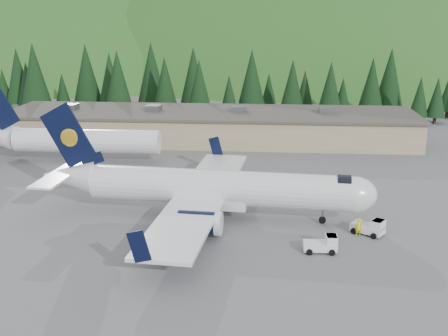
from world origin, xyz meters
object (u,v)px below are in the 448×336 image
(airliner, at_px, (210,188))
(baggage_tug_a, at_px, (323,244))
(ramp_worker, at_px, (358,227))
(second_airliner, at_px, (68,140))
(terminal_building, at_px, (210,125))
(baggage_tug_b, at_px, (370,227))

(airliner, bearing_deg, baggage_tug_a, -30.92)
(baggage_tug_a, bearing_deg, airliner, 142.54)
(airliner, bearing_deg, ramp_worker, -10.27)
(airliner, relative_size, second_airliner, 1.36)
(airliner, xyz_separation_m, terminal_building, (-3.92, 37.91, -0.69))
(baggage_tug_a, distance_m, terminal_building, 48.96)
(baggage_tug_a, xyz_separation_m, ramp_worker, (3.89, 4.23, 0.21))
(baggage_tug_a, bearing_deg, second_airliner, 137.81)
(second_airliner, bearing_deg, baggage_tug_a, -40.48)
(second_airliner, height_order, baggage_tug_a, second_airliner)
(baggage_tug_a, bearing_deg, ramp_worker, 45.64)
(baggage_tug_b, bearing_deg, second_airliner, -178.07)
(second_airliner, distance_m, baggage_tug_a, 46.83)
(airliner, bearing_deg, baggage_tug_b, -7.73)
(ramp_worker, bearing_deg, baggage_tug_b, -177.81)
(ramp_worker, bearing_deg, terminal_building, -81.87)
(baggage_tug_a, height_order, terminal_building, terminal_building)
(baggage_tug_b, bearing_deg, terminal_building, 150.71)
(baggage_tug_b, bearing_deg, airliner, -158.41)
(airliner, xyz_separation_m, ramp_worker, (15.63, -4.21, -2.35))
(second_airliner, xyz_separation_m, terminal_building, (19.91, 16.00, -0.70))
(second_airliner, height_order, terminal_building, second_airliner)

